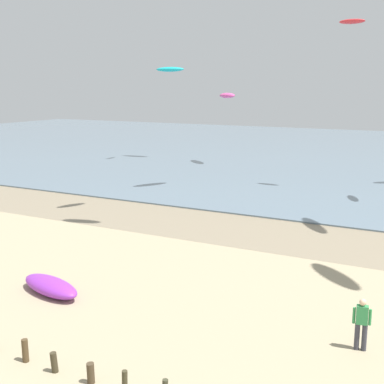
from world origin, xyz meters
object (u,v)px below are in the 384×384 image
(kite_aloft_8, at_px, (352,21))
(grounded_kite, at_px, (51,286))
(person_by_waterline, at_px, (362,323))
(kite_aloft_10, at_px, (227,95))
(kite_aloft_0, at_px, (170,69))

(kite_aloft_8, bearing_deg, grounded_kite, 81.51)
(person_by_waterline, xyz_separation_m, kite_aloft_8, (-6.09, 25.43, 11.91))
(person_by_waterline, height_order, kite_aloft_10, kite_aloft_10)
(person_by_waterline, bearing_deg, kite_aloft_8, 103.46)
(kite_aloft_0, bearing_deg, kite_aloft_8, -31.33)
(grounded_kite, bearing_deg, person_by_waterline, -160.60)
(person_by_waterline, distance_m, kite_aloft_8, 28.73)
(kite_aloft_0, bearing_deg, kite_aloft_10, -14.19)
(kite_aloft_0, bearing_deg, grounded_kite, -73.90)
(grounded_kite, height_order, kite_aloft_10, kite_aloft_10)
(kite_aloft_10, bearing_deg, grounded_kite, 147.22)
(person_by_waterline, bearing_deg, grounded_kite, -174.61)
(person_by_waterline, distance_m, kite_aloft_0, 45.25)
(grounded_kite, relative_size, kite_aloft_10, 0.97)
(grounded_kite, height_order, kite_aloft_0, kite_aloft_0)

